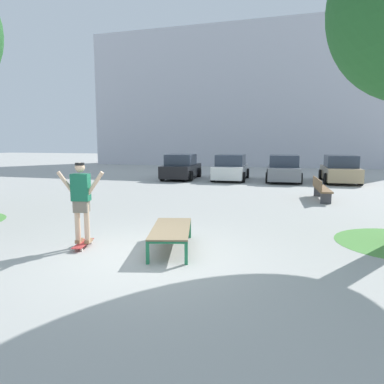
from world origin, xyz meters
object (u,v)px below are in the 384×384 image
car_white (231,168)px  car_tan (340,170)px  skate_box (171,230)px  skateboard (83,244)px  skater (81,197)px  car_grey (284,169)px  park_bench (321,188)px  car_black (181,168)px

car_white → car_tan: bearing=4.0°
skate_box → skateboard: 1.90m
skate_box → car_white: bearing=95.6°
skater → car_grey: skater is taller
car_grey → park_bench: size_ratio=1.77×
skateboard → car_white: bearing=88.3°
skate_box → car_tan: bearing=72.3°
car_grey → park_bench: bearing=-75.6°
skate_box → skater: skater is taller
car_grey → car_black: bearing=-177.1°
skate_box → car_tan: (4.67, 14.61, 0.28)m
skateboard → skater: bearing=102.7°
skater → park_bench: bearing=57.9°
park_bench → car_white: bearing=126.3°
skate_box → car_black: (-4.41, 14.00, 0.28)m
car_white → car_tan: size_ratio=1.00×
car_tan → car_grey: bearing=-174.1°
skateboard → car_tan: (6.50, 15.01, 0.61)m
car_white → car_tan: 6.07m
car_grey → car_tan: (3.03, 0.31, 0.00)m
skater → park_bench: 9.69m
car_tan → park_bench: bearing=-101.2°
car_black → park_bench: 9.91m
skateboard → park_bench: 9.68m
skater → car_grey: 15.10m
skater → park_bench: skater is taller
skate_box → car_white: 14.26m
car_black → car_white: same height
car_tan → car_white: bearing=-176.0°
car_black → car_white: 3.03m
skater → car_grey: bearing=76.7°
park_bench → skateboard: bearing=-122.1°
car_black → skateboard: bearing=-79.8°
car_black → car_white: size_ratio=1.01×
skate_box → park_bench: (3.31, 7.80, 0.03)m
skate_box → car_white: car_white is taller
skater → car_black: skater is taller
park_bench → skater: bearing=-122.1°
car_white → skater: bearing=-91.7°
car_white → car_grey: 3.03m
car_white → skateboard: bearing=-91.7°
skater → car_black: 14.63m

